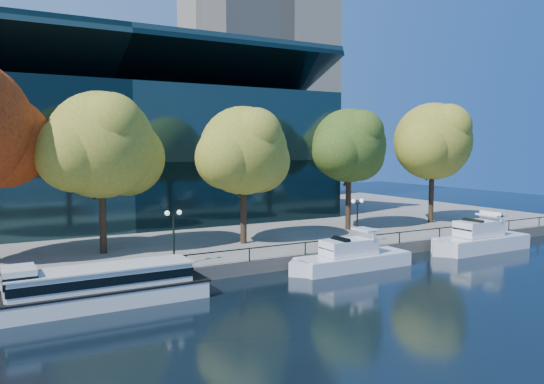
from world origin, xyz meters
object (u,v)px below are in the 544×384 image
lamp_1 (174,225)px  lamp_2 (357,211)px  tree_4 (350,147)px  cruiser_far (478,239)px  tree_2 (103,147)px  tree_3 (245,153)px  tour_boat (88,287)px  tree_5 (434,143)px  cruiser_near (349,257)px

lamp_1 → lamp_2: 16.66m
lamp_1 → tree_4: bearing=18.5°
lamp_1 → lamp_2: same height
cruiser_far → tree_2: 33.88m
tree_3 → lamp_1: (-8.50, -5.46, -5.05)m
tour_boat → tree_5: tree_5 is taller
cruiser_far → lamp_2: bearing=161.0°
cruiser_far → lamp_1: bearing=172.2°
cruiser_near → tree_5: 24.15m
cruiser_near → tree_3: 13.01m
tree_5 → lamp_1: tree_5 is taller
tree_4 → lamp_1: tree_4 is taller
cruiser_near → tree_5: tree_5 is taller
lamp_2 → tree_5: bearing=22.4°
tree_5 → lamp_1: bearing=-168.5°
tour_boat → tree_2: size_ratio=1.16×
tree_2 → tree_5: tree_5 is taller
cruiser_near → lamp_1: lamp_1 is taller
tour_boat → cruiser_far: bearing=0.1°
lamp_2 → cruiser_far: bearing=-19.0°
tree_2 → cruiser_near: bearing=-33.7°
tree_3 → lamp_1: size_ratio=3.00×
tour_boat → tree_2: 14.14m
cruiser_near → tree_4: 16.20m
tree_3 → tree_2: bearing=172.1°
tour_boat → cruiser_near: 19.60m
lamp_1 → tree_3: bearing=32.7°
cruiser_near → tree_3: tree_3 is taller
lamp_2 → lamp_1: bearing=180.0°
cruiser_far → tree_3: tree_3 is taller
tree_4 → tree_5: (11.40, -0.47, 0.46)m
cruiser_near → lamp_1: 13.80m
tree_2 → tree_4: bearing=0.1°
tree_3 → tree_4: tree_4 is taller
cruiser_near → cruiser_far: (14.78, -0.07, 0.18)m
cruiser_near → tree_5: bearing=27.6°
tree_4 → tree_5: tree_5 is taller
cruiser_far → tree_5: size_ratio=0.81×
cruiser_near → tree_4: (8.46, 10.87, 8.52)m
tree_5 → lamp_2: tree_5 is taller
cruiser_far → tree_3: bearing=154.3°
tour_boat → tree_4: (28.06, 11.00, 8.27)m
tree_2 → lamp_2: size_ratio=3.21×
tree_2 → tree_3: 11.88m
lamp_2 → tour_boat: bearing=-170.6°
cruiser_far → tree_5: bearing=64.1°
cruiser_near → lamp_1: size_ratio=2.64×
tree_2 → tree_4: size_ratio=1.04×
cruiser_far → tree_4: bearing=120.0°
tree_4 → lamp_1: bearing=-161.5°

